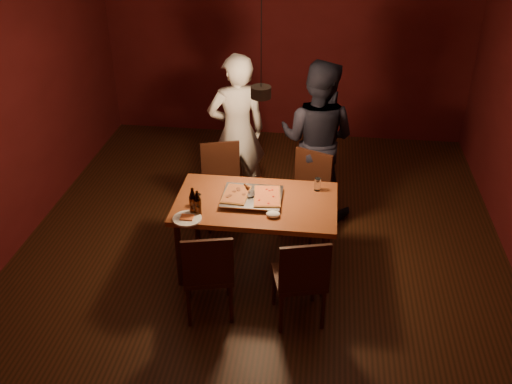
# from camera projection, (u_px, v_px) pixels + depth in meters

# --- Properties ---
(room_shell) EXTENTS (6.00, 6.00, 6.00)m
(room_shell) POSITION_uv_depth(u_px,v_px,m) (261.00, 129.00, 5.12)
(room_shell) COLOR #3A1C0F
(room_shell) RESTS_ON ground
(dining_table) EXTENTS (1.50, 0.90, 0.75)m
(dining_table) POSITION_uv_depth(u_px,v_px,m) (256.00, 208.00, 5.33)
(dining_table) COLOR #984C26
(dining_table) RESTS_ON floor
(chair_far_left) EXTENTS (0.53, 0.53, 0.49)m
(chair_far_left) POSITION_uv_depth(u_px,v_px,m) (222.00, 177.00, 6.14)
(chair_far_left) COLOR #38190F
(chair_far_left) RESTS_ON floor
(chair_far_right) EXTENTS (0.56, 0.56, 0.49)m
(chair_far_right) POSITION_uv_depth(u_px,v_px,m) (308.00, 186.00, 5.97)
(chair_far_right) COLOR #38190F
(chair_far_right) RESTS_ON floor
(chair_near_left) EXTENTS (0.51, 0.51, 0.49)m
(chair_near_left) POSITION_uv_depth(u_px,v_px,m) (208.00, 268.00, 4.78)
(chair_near_left) COLOR #38190F
(chair_near_left) RESTS_ON floor
(chair_near_right) EXTENTS (0.51, 0.51, 0.49)m
(chair_near_right) POSITION_uv_depth(u_px,v_px,m) (301.00, 274.00, 4.71)
(chair_near_right) COLOR #38190F
(chair_near_right) RESTS_ON floor
(pizza_tray) EXTENTS (0.57, 0.47, 0.05)m
(pizza_tray) POSITION_uv_depth(u_px,v_px,m) (252.00, 198.00, 5.30)
(pizza_tray) COLOR silver
(pizza_tray) RESTS_ON dining_table
(pizza_meat) EXTENTS (0.25, 0.37, 0.02)m
(pizza_meat) POSITION_uv_depth(u_px,v_px,m) (236.00, 194.00, 5.30)
(pizza_meat) COLOR maroon
(pizza_meat) RESTS_ON pizza_tray
(pizza_cheese) EXTENTS (0.28, 0.41, 0.02)m
(pizza_cheese) POSITION_uv_depth(u_px,v_px,m) (267.00, 196.00, 5.26)
(pizza_cheese) COLOR gold
(pizza_cheese) RESTS_ON pizza_tray
(spatula) EXTENTS (0.19, 0.25, 0.04)m
(spatula) POSITION_uv_depth(u_px,v_px,m) (251.00, 194.00, 5.29)
(spatula) COLOR silver
(spatula) RESTS_ON pizza_tray
(beer_bottle_a) EXTENTS (0.07, 0.07, 0.26)m
(beer_bottle_a) POSITION_uv_depth(u_px,v_px,m) (193.00, 201.00, 5.05)
(beer_bottle_a) COLOR black
(beer_bottle_a) RESTS_ON dining_table
(beer_bottle_b) EXTENTS (0.06, 0.06, 0.24)m
(beer_bottle_b) POSITION_uv_depth(u_px,v_px,m) (198.00, 203.00, 5.04)
(beer_bottle_b) COLOR black
(beer_bottle_b) RESTS_ON dining_table
(water_glass_left) EXTENTS (0.07, 0.07, 0.11)m
(water_glass_left) POSITION_uv_depth(u_px,v_px,m) (198.00, 200.00, 5.22)
(water_glass_left) COLOR silver
(water_glass_left) RESTS_ON dining_table
(water_glass_right) EXTENTS (0.06, 0.06, 0.13)m
(water_glass_right) POSITION_uv_depth(u_px,v_px,m) (318.00, 184.00, 5.44)
(water_glass_right) COLOR silver
(water_glass_right) RESTS_ON dining_table
(plate_slice) EXTENTS (0.26, 0.26, 0.03)m
(plate_slice) POSITION_uv_depth(u_px,v_px,m) (187.00, 218.00, 5.03)
(plate_slice) COLOR white
(plate_slice) RESTS_ON dining_table
(napkin) EXTENTS (0.13, 0.10, 0.05)m
(napkin) POSITION_uv_depth(u_px,v_px,m) (273.00, 214.00, 5.05)
(napkin) COLOR white
(napkin) RESTS_ON dining_table
(diner_white) EXTENTS (0.76, 0.65, 1.78)m
(diner_white) POSITION_uv_depth(u_px,v_px,m) (237.00, 132.00, 6.29)
(diner_white) COLOR silver
(diner_white) RESTS_ON floor
(diner_dark) EXTENTS (1.02, 0.89, 1.76)m
(diner_dark) POSITION_uv_depth(u_px,v_px,m) (317.00, 140.00, 6.14)
(diner_dark) COLOR black
(diner_dark) RESTS_ON floor
(pendant_lamp) EXTENTS (0.18, 0.18, 1.10)m
(pendant_lamp) POSITION_uv_depth(u_px,v_px,m) (261.00, 91.00, 4.94)
(pendant_lamp) COLOR black
(pendant_lamp) RESTS_ON ceiling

